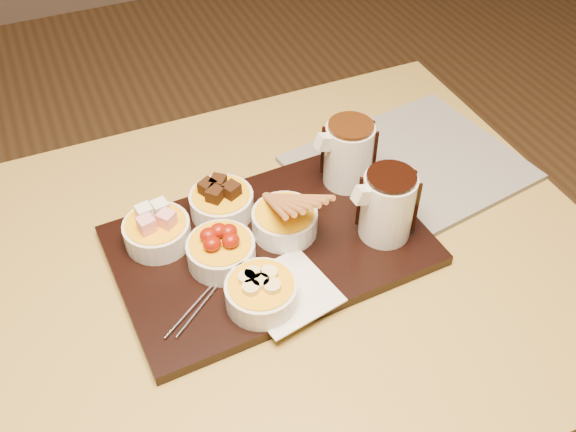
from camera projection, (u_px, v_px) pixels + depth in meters
name	position (u px, v px, depth m)	size (l,w,h in m)	color
dining_table	(217.00, 319.00, 1.01)	(1.20, 0.80, 0.75)	#AD9040
serving_board	(270.00, 245.00, 0.98)	(0.46, 0.30, 0.02)	black
napkin	(288.00, 292.00, 0.90)	(0.12, 0.12, 0.00)	white
bowl_marshmallows	(157.00, 233.00, 0.96)	(0.10, 0.10, 0.04)	white
bowl_cake	(222.00, 204.00, 1.00)	(0.10, 0.10, 0.04)	white
bowl_strawberries	(221.00, 253.00, 0.93)	(0.10, 0.10, 0.04)	white
bowl_biscotti	(285.00, 222.00, 0.97)	(0.10, 0.10, 0.04)	white
bowl_bananas	(261.00, 294.00, 0.87)	(0.10, 0.10, 0.04)	white
pitcher_dark_chocolate	(387.00, 206.00, 0.95)	(0.08, 0.08, 0.11)	silver
pitcher_milk_chocolate	(349.00, 155.00, 1.03)	(0.08, 0.08, 0.11)	silver
fondue_skewers	(222.00, 274.00, 0.92)	(0.26, 0.03, 0.01)	silver
newspaper	(409.00, 168.00, 1.11)	(0.37, 0.29, 0.01)	beige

